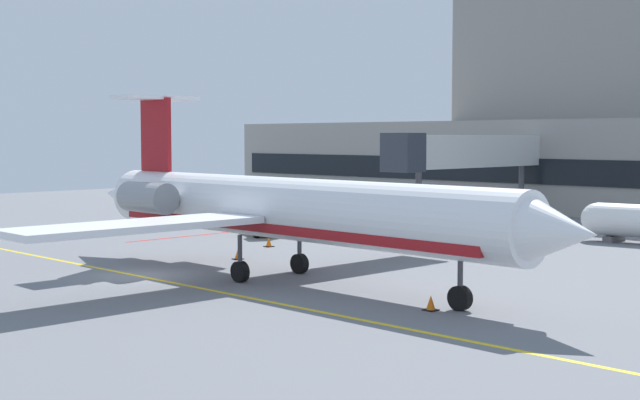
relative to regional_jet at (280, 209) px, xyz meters
The scene contains 11 objects.
ground 7.09m from the regional_jet, 146.46° to the right, with size 120.00×120.00×0.11m.
terminal_building 46.34m from the regional_jet, 99.68° to the left, with size 67.37×16.32×20.93m.
jet_bridge_west 28.96m from the regional_jet, 109.95° to the left, with size 2.40×17.24×6.50m.
regional_jet is the anchor object (origin of this frame).
baggage_tug 30.58m from the regional_jet, 151.54° to the left, with size 3.57×3.30×1.97m.
pushback_tractor 17.31m from the regional_jet, 141.08° to the left, with size 4.20×3.11×1.81m.
belt_loader 29.24m from the regional_jet, 136.48° to the left, with size 2.52×3.51×1.91m.
fuel_tank 24.14m from the regional_jet, 77.59° to the left, with size 6.69×2.55×2.30m.
safety_cone_alpha 7.37m from the regional_jet, 156.11° to the left, with size 0.47×0.47×0.55m.
safety_cone_bravo 11.91m from the regional_jet, 140.79° to the left, with size 0.47×0.47×0.55m.
safety_cone_charlie 9.42m from the regional_jet, ahead, with size 0.47×0.47×0.55m.
Camera 1 is at (33.49, -22.34, 6.20)m, focal length 49.57 mm.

